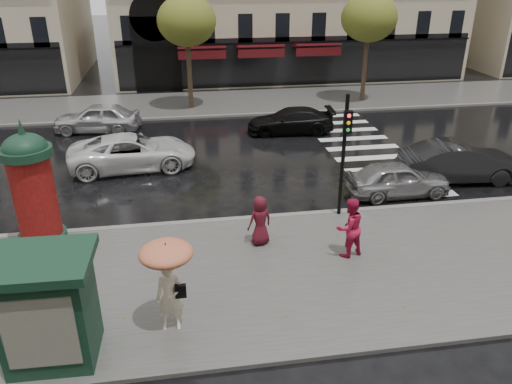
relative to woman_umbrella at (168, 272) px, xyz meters
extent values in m
plane|color=black|center=(3.30, 2.43, -1.72)|extent=(160.00, 160.00, 0.00)
cube|color=#474744|center=(3.30, 1.93, -1.66)|extent=(90.00, 7.00, 0.12)
cube|color=#474744|center=(3.30, 21.43, -1.66)|extent=(90.00, 6.00, 0.12)
cube|color=slate|center=(3.30, 5.43, -1.65)|extent=(90.00, 0.25, 0.14)
cube|color=slate|center=(3.30, 18.43, -1.65)|extent=(90.00, 0.25, 0.14)
cube|color=silver|center=(9.30, 12.03, -1.71)|extent=(3.60, 11.75, 0.01)
cylinder|color=#38281C|center=(1.30, 20.43, 0.88)|extent=(0.28, 0.28, 5.20)
ellipsoid|color=#495C1D|center=(1.30, 20.43, 3.48)|extent=(3.40, 3.40, 2.89)
cylinder|color=#38281C|center=(12.30, 20.43, 0.88)|extent=(0.28, 0.28, 5.20)
ellipsoid|color=#495C1D|center=(12.30, 20.43, 3.48)|extent=(3.40, 3.40, 2.89)
imported|color=#F8E7CC|center=(0.00, 0.00, -0.69)|extent=(0.69, 0.47, 1.82)
cylinder|color=black|center=(0.00, 0.00, -0.08)|extent=(0.02, 0.02, 1.15)
ellipsoid|color=red|center=(0.00, 0.00, 0.52)|extent=(1.26, 1.26, 0.44)
cone|color=black|center=(0.00, 0.00, 0.78)|extent=(0.04, 0.04, 0.10)
cube|color=black|center=(0.26, -0.07, -0.51)|extent=(0.27, 0.12, 0.34)
imported|color=#B6163D|center=(5.32, 2.53, -0.66)|extent=(1.09, 0.96, 1.89)
imported|color=#52101D|center=(2.79, 3.64, -0.79)|extent=(0.92, 0.76, 1.62)
cylinder|color=#143423|center=(-4.06, 4.83, -1.44)|extent=(1.48, 1.48, 0.32)
cylinder|color=maroon|center=(-4.06, 4.83, 0.04)|extent=(1.27, 1.27, 2.64)
cylinder|color=#143423|center=(-4.06, 4.83, 1.46)|extent=(1.52, 1.52, 0.26)
ellipsoid|color=#143423|center=(-4.06, 4.83, 1.57)|extent=(1.31, 1.31, 0.92)
cone|color=#143423|center=(-4.06, 4.83, 2.25)|extent=(0.21, 0.21, 0.47)
cylinder|color=black|center=(5.92, 5.23, 0.56)|extent=(0.13, 0.13, 4.32)
cube|color=black|center=(5.90, 5.00, 1.86)|extent=(0.28, 0.22, 0.76)
cube|color=#143423|center=(-2.59, -0.57, -0.40)|extent=(1.87, 1.54, 2.40)
cube|color=#143423|center=(-2.59, -0.57, 0.92)|extent=(2.23, 1.89, 0.21)
imported|color=#A0A1A5|center=(8.69, 6.63, -1.04)|extent=(4.03, 1.69, 1.36)
imported|color=black|center=(11.78, 7.59, -0.91)|extent=(5.06, 2.16, 1.62)
imported|color=white|center=(-1.60, 11.09, -0.97)|extent=(5.62, 2.95, 1.51)
imported|color=black|center=(6.30, 14.92, -1.06)|extent=(4.66, 2.19, 1.31)
imported|color=silver|center=(-3.80, 16.70, -0.96)|extent=(4.64, 2.29, 1.52)
camera|label=1|loc=(0.50, -9.96, 6.59)|focal=35.00mm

